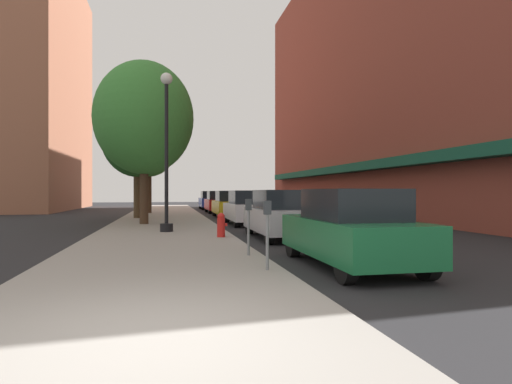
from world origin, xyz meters
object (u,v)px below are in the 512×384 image
(car_red, at_px, (218,202))
(tree_far, at_px, (137,137))
(car_white, at_px, (247,208))
(car_green, at_px, (350,229))
(car_yellow, at_px, (230,204))
(parking_meter_near, at_px, (267,226))
(car_silver, at_px, (281,215))
(parking_meter_far, at_px, (248,220))
(fire_hydrant, at_px, (221,225))
(tree_mid, at_px, (144,118))
(lamppost, at_px, (166,149))
(car_blue, at_px, (210,200))
(tree_near, at_px, (149,144))

(car_red, bearing_deg, tree_far, -126.24)
(car_white, bearing_deg, tree_far, 138.11)
(car_green, bearing_deg, car_yellow, 91.76)
(parking_meter_near, relative_size, car_silver, 0.30)
(parking_meter_far, bearing_deg, parking_meter_near, -90.00)
(fire_hydrant, bearing_deg, tree_far, 106.87)
(car_white, relative_size, car_red, 1.00)
(parking_meter_near, xyz_separation_m, tree_mid, (-2.91, 12.48, 4.04))
(lamppost, bearing_deg, parking_meter_far, -73.68)
(car_green, height_order, car_red, same)
(parking_meter_far, xyz_separation_m, car_green, (1.95, -1.33, -0.14))
(car_blue, bearing_deg, car_white, -90.11)
(car_blue, bearing_deg, car_silver, -90.11)
(tree_near, bearing_deg, car_red, 19.03)
(fire_hydrant, distance_m, parking_meter_near, 6.08)
(car_green, relative_size, car_yellow, 1.00)
(parking_meter_far, relative_size, car_silver, 0.30)
(tree_far, bearing_deg, parking_meter_far, -77.06)
(tree_far, bearing_deg, fire_hydrant, -73.13)
(parking_meter_near, bearing_deg, car_white, 81.19)
(parking_meter_near, bearing_deg, lamppost, 102.70)
(lamppost, xyz_separation_m, car_red, (3.84, 16.25, -2.39))
(car_white, xyz_separation_m, car_yellow, (0.00, 6.06, 0.00))
(tree_mid, height_order, car_red, tree_mid)
(car_silver, bearing_deg, parking_meter_near, -108.94)
(car_yellow, height_order, car_red, same)
(lamppost, bearing_deg, fire_hydrant, -52.61)
(car_white, bearing_deg, car_yellow, 88.69)
(lamppost, relative_size, car_yellow, 1.37)
(parking_meter_far, distance_m, car_green, 2.37)
(tree_near, height_order, car_blue, tree_near)
(tree_near, xyz_separation_m, car_yellow, (5.08, -4.22, -4.08))
(parking_meter_near, distance_m, car_green, 2.04)
(parking_meter_near, relative_size, tree_mid, 0.17)
(tree_near, bearing_deg, lamppost, -85.10)
(lamppost, height_order, parking_meter_near, lamppost)
(car_green, xyz_separation_m, car_yellow, (0.00, 18.04, 0.00))
(lamppost, relative_size, tree_near, 0.83)
(tree_near, distance_m, car_yellow, 7.77)
(tree_near, bearing_deg, tree_mid, -88.77)
(tree_near, relative_size, car_green, 1.64)
(fire_hydrant, xyz_separation_m, tree_far, (-3.40, 11.20, 4.20))
(parking_meter_near, bearing_deg, car_yellow, 84.03)
(parking_meter_near, xyz_separation_m, car_blue, (1.95, 30.99, -0.14))
(tree_far, bearing_deg, tree_mid, -82.62)
(car_green, bearing_deg, tree_near, 104.60)
(car_red, height_order, car_blue, same)
(car_silver, bearing_deg, car_red, 88.23)
(tree_far, relative_size, car_silver, 1.61)
(tree_mid, height_order, car_blue, tree_mid)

